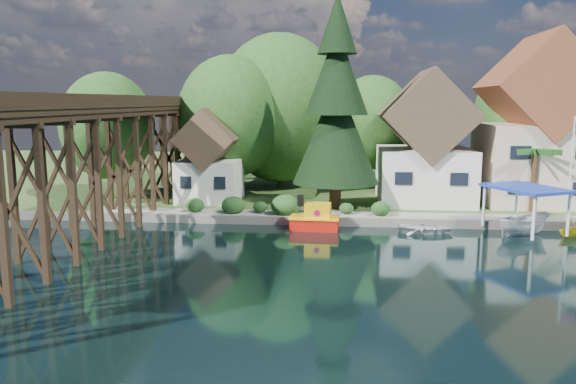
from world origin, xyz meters
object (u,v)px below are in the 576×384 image
object	(u,v)px
house_center	(535,132)
boat_canopy	(524,215)
shed	(210,162)
conifer	(336,107)
flagpole	(574,155)
trestle_bridge	(106,154)
boat_yellow	(573,227)
boat_white_a	(426,227)
palm_tree	(535,153)
house_left	(425,147)
tugboat	(315,219)

from	to	relation	value
house_center	boat_canopy	bearing A→B (deg)	-109.99
house_center	shed	xyz separation A→B (m)	(-27.00, -2.00, -2.59)
conifer	flagpole	bearing A→B (deg)	-4.05
trestle_bridge	house_center	bearing A→B (deg)	19.49
boat_yellow	boat_canopy	bearing A→B (deg)	60.11
shed	boat_white_a	size ratio (longest dim) A/B	2.10
trestle_bridge	palm_tree	distance (m)	31.51
trestle_bridge	house_left	size ratio (longest dim) A/B	4.01
shed	boat_white_a	bearing A→B (deg)	-25.41
house_left	tugboat	xyz separation A→B (m)	(-8.69, -9.33, -4.39)
boat_canopy	house_center	bearing A→B (deg)	70.01
shed	tugboat	world-z (taller)	shed
conifer	flagpole	size ratio (longest dim) A/B	2.26
shed	conifer	size ratio (longest dim) A/B	0.48
tugboat	boat_yellow	size ratio (longest dim) A/B	1.46
tugboat	boat_white_a	world-z (taller)	tugboat
flagpole	boat_canopy	world-z (taller)	flagpole
shed	house_center	bearing A→B (deg)	4.24
trestle_bridge	boat_canopy	bearing A→B (deg)	2.17
shed	palm_tree	world-z (taller)	shed
shed	palm_tree	size ratio (longest dim) A/B	1.52
conifer	flagpole	distance (m)	17.76
palm_tree	tugboat	bearing A→B (deg)	-161.27
flagpole	house_left	bearing A→B (deg)	152.83
palm_tree	tugboat	world-z (taller)	palm_tree
trestle_bridge	boat_yellow	distance (m)	31.78
tugboat	boat_yellow	world-z (taller)	tugboat
trestle_bridge	boat_canopy	distance (m)	28.56
palm_tree	boat_white_a	xyz separation A→B (m)	(-8.82, -5.75, -4.61)
house_left	house_center	distance (m)	9.10
flagpole	shed	bearing A→B (deg)	172.61
trestle_bridge	palm_tree	xyz separation A→B (m)	(30.70, 7.05, -0.36)
shed	flagpole	distance (m)	28.26
house_left	flagpole	distance (m)	11.24
house_center	conifer	bearing A→B (deg)	-164.96
shed	flagpole	size ratio (longest dim) A/B	1.07
boat_canopy	boat_yellow	xyz separation A→B (m)	(3.14, -0.07, -0.78)
house_center	flagpole	xyz separation A→B (m)	(1.00, -5.63, -1.43)
boat_canopy	conifer	bearing A→B (deg)	155.16
boat_canopy	boat_yellow	bearing A→B (deg)	-1.34
shed	tugboat	bearing A→B (deg)	-40.08
palm_tree	boat_canopy	bearing A→B (deg)	-112.16
flagpole	house_center	bearing A→B (deg)	100.04
flagpole	boat_white_a	size ratio (longest dim) A/B	1.96
boat_white_a	house_center	bearing A→B (deg)	-39.75
shed	boat_yellow	distance (m)	27.88
flagpole	tugboat	size ratio (longest dim) A/B	2.08
trestle_bridge	house_center	xyz separation A→B (m)	(32.00, 11.33, 1.07)
trestle_bridge	boat_yellow	xyz separation A→B (m)	(31.41, 1.00, -4.71)
tugboat	boat_canopy	bearing A→B (deg)	-1.73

